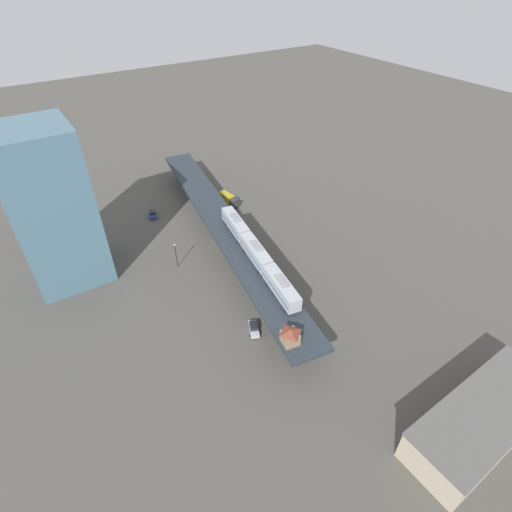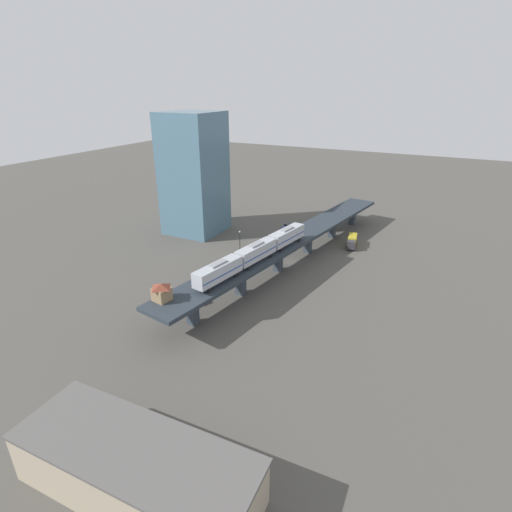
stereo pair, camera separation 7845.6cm
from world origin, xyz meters
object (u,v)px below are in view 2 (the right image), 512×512
(signal_hut, at_px, (162,291))
(warehouse_building, at_px, (137,469))
(subway_train, at_px, (256,252))
(street_lamp, at_px, (240,241))
(office_tower, at_px, (194,174))
(street_car_silver, at_px, (194,301))
(street_car_blue, at_px, (288,226))
(delivery_truck, at_px, (352,241))

(signal_hut, height_order, warehouse_building, signal_hut)
(subway_train, xyz_separation_m, signal_hut, (7.66, 22.87, -0.74))
(street_lamp, relative_size, office_tower, 0.19)
(street_car_silver, xyz_separation_m, warehouse_building, (-18.79, 37.85, 2.47))
(signal_hut, xyz_separation_m, street_car_blue, (1.66, -64.18, -7.55))
(street_car_silver, relative_size, street_lamp, 0.68)
(warehouse_building, height_order, office_tower, office_tower)
(signal_hut, bearing_deg, street_lamp, -82.32)
(signal_hut, distance_m, street_car_silver, 13.12)
(warehouse_building, distance_m, office_tower, 90.64)
(warehouse_building, bearing_deg, subway_train, -78.35)
(subway_train, relative_size, office_tower, 1.03)
(street_car_blue, relative_size, office_tower, 0.13)
(delivery_truck, relative_size, warehouse_building, 0.26)
(street_car_blue, relative_size, street_lamp, 0.68)
(street_car_silver, height_order, warehouse_building, warehouse_building)
(street_car_silver, xyz_separation_m, delivery_truck, (-21.45, -47.59, 0.82))
(subway_train, bearing_deg, delivery_truck, -110.13)
(subway_train, height_order, delivery_truck, subway_train)
(signal_hut, xyz_separation_m, warehouse_building, (-17.97, 27.15, -5.08))
(signal_hut, bearing_deg, subway_train, -108.51)
(street_lamp, bearing_deg, warehouse_building, 109.41)
(signal_hut, distance_m, delivery_truck, 62.19)
(street_car_blue, distance_m, warehouse_building, 93.45)
(street_car_silver, xyz_separation_m, office_tower, (26.34, -39.40, 17.06))
(signal_hut, bearing_deg, delivery_truck, -109.50)
(subway_train, height_order, warehouse_building, subway_train)
(delivery_truck, bearing_deg, subway_train, 69.87)
(street_lamp, xyz_separation_m, office_tower, (21.95, -11.44, 13.89))
(street_car_blue, height_order, delivery_truck, delivery_truck)
(street_car_silver, relative_size, office_tower, 0.13)
(signal_hut, relative_size, delivery_truck, 0.50)
(signal_hut, distance_m, warehouse_building, 32.95)
(street_lamp, bearing_deg, street_car_blue, -97.92)
(subway_train, distance_m, warehouse_building, 51.41)
(warehouse_building, relative_size, office_tower, 0.80)
(street_lamp, bearing_deg, delivery_truck, -142.78)
(signal_hut, bearing_deg, street_car_silver, -85.61)
(street_lamp, bearing_deg, signal_hut, 97.68)
(warehouse_building, bearing_deg, delivery_truck, -91.79)
(street_car_blue, bearing_deg, street_lamp, 82.08)
(street_car_silver, relative_size, warehouse_building, 0.16)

